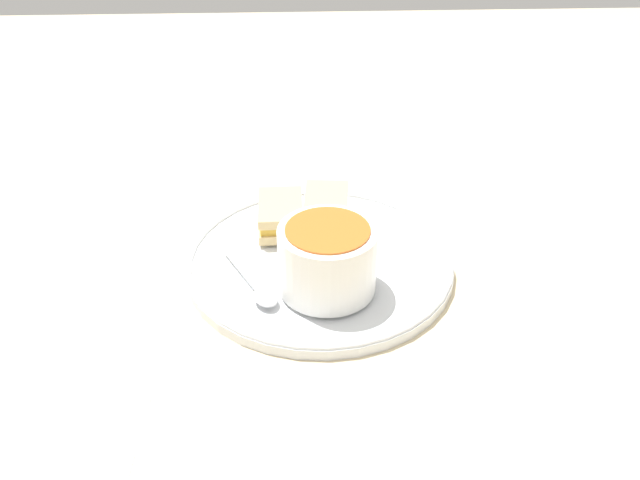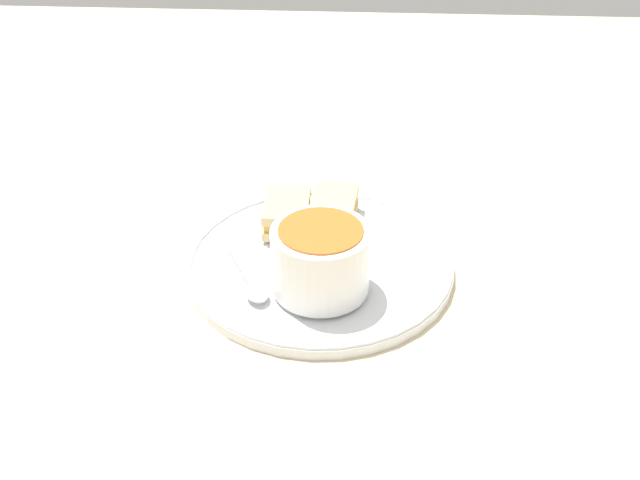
{
  "view_description": "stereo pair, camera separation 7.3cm",
  "coord_description": "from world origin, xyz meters",
  "px_view_note": "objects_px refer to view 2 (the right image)",
  "views": [
    {
      "loc": [
        0.03,
        0.6,
        0.45
      ],
      "look_at": [
        0.0,
        0.0,
        0.04
      ],
      "focal_mm": 35.0,
      "sensor_mm": 36.0,
      "label": 1
    },
    {
      "loc": [
        -0.04,
        0.6,
        0.45
      ],
      "look_at": [
        0.0,
        0.0,
        0.04
      ],
      "focal_mm": 35.0,
      "sensor_mm": 36.0,
      "label": 2
    }
  ],
  "objects_px": {
    "soup_bowl": "(321,259)",
    "spoon": "(254,288)",
    "sandwich_half_near": "(334,209)",
    "sandwich_half_far": "(287,213)"
  },
  "relations": [
    {
      "from": "spoon",
      "to": "sandwich_half_far",
      "type": "distance_m",
      "value": 0.14
    },
    {
      "from": "spoon",
      "to": "sandwich_half_near",
      "type": "xyz_separation_m",
      "value": [
        -0.08,
        -0.15,
        0.01
      ]
    },
    {
      "from": "soup_bowl",
      "to": "spoon",
      "type": "bearing_deg",
      "value": 9.61
    },
    {
      "from": "soup_bowl",
      "to": "spoon",
      "type": "xyz_separation_m",
      "value": [
        0.07,
        0.01,
        -0.03
      ]
    },
    {
      "from": "soup_bowl",
      "to": "sandwich_half_near",
      "type": "height_order",
      "value": "soup_bowl"
    },
    {
      "from": "sandwich_half_near",
      "to": "sandwich_half_far",
      "type": "xyz_separation_m",
      "value": [
        0.06,
        0.01,
        0.0
      ]
    },
    {
      "from": "spoon",
      "to": "sandwich_half_far",
      "type": "xyz_separation_m",
      "value": [
        -0.02,
        -0.14,
        0.01
      ]
    },
    {
      "from": "spoon",
      "to": "sandwich_half_far",
      "type": "relative_size",
      "value": 1.35
    },
    {
      "from": "soup_bowl",
      "to": "sandwich_half_far",
      "type": "height_order",
      "value": "soup_bowl"
    },
    {
      "from": "soup_bowl",
      "to": "sandwich_half_near",
      "type": "distance_m",
      "value": 0.14
    }
  ]
}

